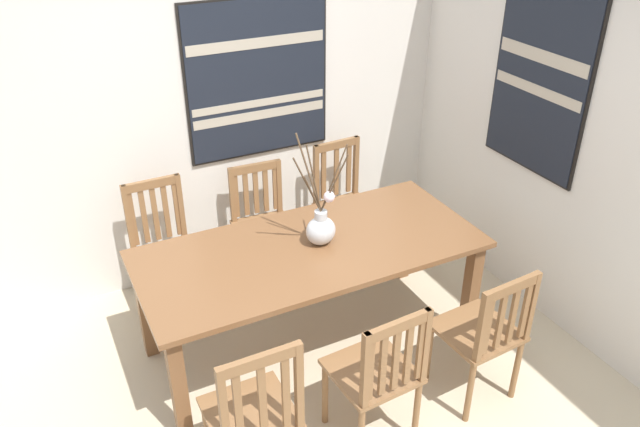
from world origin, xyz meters
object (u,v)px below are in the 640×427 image
at_px(chair_1, 484,332).
at_px(painting_on_side_wall, 541,81).
at_px(chair_2, 345,202).
at_px(chair_5, 263,222).
at_px(chair_0, 254,415).
at_px(chair_4, 164,247).
at_px(chair_3, 379,373).
at_px(painting_on_back_wall, 258,79).
at_px(centerpiece_vase, 321,226).
at_px(dining_table, 310,260).

xyz_separation_m(chair_1, painting_on_side_wall, (0.92, 0.79, 1.10)).
relative_size(chair_2, chair_5, 1.06).
height_order(chair_0, chair_4, chair_0).
xyz_separation_m(chair_2, chair_4, (-1.42, -0.02, 0.01)).
xyz_separation_m(chair_3, chair_5, (0.05, 1.71, -0.01)).
distance_m(chair_2, chair_5, 0.68).
bearing_deg(chair_2, painting_on_back_wall, 149.67).
height_order(chair_0, chair_2, chair_0).
height_order(chair_2, chair_5, chair_2).
relative_size(painting_on_back_wall, painting_on_side_wall, 0.94).
xyz_separation_m(centerpiece_vase, chair_5, (-0.05, 0.85, -0.40)).
bearing_deg(chair_0, chair_1, -0.28).
bearing_deg(chair_5, chair_2, -1.27).
relative_size(centerpiece_vase, chair_3, 0.76).
distance_m(chair_3, chair_5, 1.72).
bearing_deg(painting_on_back_wall, chair_4, -158.68).
distance_m(chair_4, painting_on_back_wall, 1.34).
height_order(chair_2, chair_3, chair_2).
bearing_deg(chair_4, chair_5, 2.89).
relative_size(chair_2, chair_3, 1.03).
bearing_deg(chair_5, chair_3, -91.63).
bearing_deg(centerpiece_vase, chair_4, 134.38).
height_order(dining_table, chair_2, chair_2).
distance_m(dining_table, chair_1, 1.10).
distance_m(dining_table, chair_0, 1.12).
bearing_deg(chair_0, centerpiece_vase, 47.19).
bearing_deg(chair_2, chair_4, -179.09).
relative_size(chair_5, painting_on_back_wall, 0.79).
height_order(chair_3, chair_4, chair_4).
bearing_deg(chair_3, painting_on_back_wall, 84.87).
relative_size(chair_0, chair_1, 1.08).
bearing_deg(chair_0, chair_2, 49.98).
bearing_deg(painting_on_side_wall, chair_1, -139.32).
bearing_deg(chair_1, dining_table, 128.53).
bearing_deg(chair_1, chair_3, -179.04).
bearing_deg(chair_1, painting_on_side_wall, 40.68).
xyz_separation_m(chair_1, chair_3, (-0.70, -0.01, 0.01)).
distance_m(centerpiece_vase, painting_on_back_wall, 1.29).
distance_m(dining_table, chair_4, 1.10).
xyz_separation_m(chair_1, painting_on_back_wall, (-0.52, 2.01, 0.97)).
height_order(chair_3, painting_on_side_wall, painting_on_side_wall).
xyz_separation_m(centerpiece_vase, chair_3, (-0.10, -0.87, -0.39)).
bearing_deg(painting_on_side_wall, chair_2, 134.97).
bearing_deg(chair_2, painting_on_side_wall, -45.03).
relative_size(dining_table, chair_2, 2.20).
bearing_deg(centerpiece_vase, painting_on_back_wall, 85.97).
bearing_deg(chair_4, centerpiece_vase, -45.62).
distance_m(chair_1, chair_4, 2.17).
bearing_deg(chair_0, dining_table, 49.92).
distance_m(chair_0, chair_1, 1.39).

